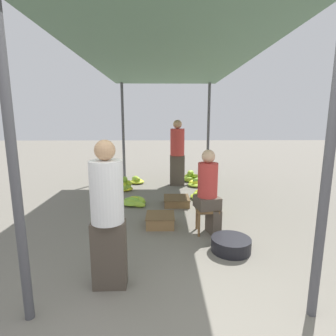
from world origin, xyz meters
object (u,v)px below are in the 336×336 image
at_px(banana_pile_right_2, 201,196).
at_px(crate_near, 177,201).
at_px(vendor_seated, 209,191).
at_px(banana_pile_right_0, 211,207).
at_px(banana_pile_right_3, 190,177).
at_px(banana_pile_right_1, 197,183).
at_px(banana_pile_left_1, 135,201).
at_px(stool, 207,213).
at_px(shopper_walking_mid, 177,152).
at_px(banana_pile_left_2, 137,180).
at_px(banana_pile_left_0, 124,186).
at_px(crate_mid, 160,220).
at_px(vendor_foreground, 108,214).
at_px(basin_black, 231,245).

bearing_deg(banana_pile_right_2, crate_near, -142.14).
bearing_deg(vendor_seated, banana_pile_right_0, 76.97).
bearing_deg(banana_pile_right_3, banana_pile_right_1, -79.02).
relative_size(banana_pile_right_0, banana_pile_right_2, 0.86).
distance_m(banana_pile_left_1, banana_pile_right_0, 1.58).
xyz_separation_m(stool, shopper_walking_mid, (-0.30, 3.00, 0.57)).
height_order(stool, crate_near, stool).
bearing_deg(crate_near, vendor_seated, -72.86).
bearing_deg(banana_pile_left_2, banana_pile_right_0, -54.12).
xyz_separation_m(banana_pile_left_0, crate_mid, (0.91, -2.18, -0.02)).
bearing_deg(vendor_foreground, stool, 46.80).
distance_m(vendor_foreground, stool, 1.86).
bearing_deg(banana_pile_right_1, vendor_seated, -94.00).
relative_size(basin_black, banana_pile_right_0, 1.08).
xyz_separation_m(stool, banana_pile_right_1, (0.22, 2.86, -0.25)).
height_order(banana_pile_right_2, crate_near, banana_pile_right_2).
distance_m(banana_pile_right_2, crate_near, 0.73).
bearing_deg(banana_pile_right_3, crate_mid, -104.31).
distance_m(vendor_seated, banana_pile_left_0, 3.01).
relative_size(vendor_seated, shopper_walking_mid, 0.75).
relative_size(banana_pile_left_0, banana_pile_left_2, 0.94).
distance_m(stool, banana_pile_right_0, 0.99).
relative_size(stool, banana_pile_left_2, 0.81).
height_order(banana_pile_left_1, banana_pile_right_0, banana_pile_right_0).
distance_m(banana_pile_left_2, banana_pile_right_0, 2.81).
distance_m(stool, banana_pile_left_0, 2.96).
height_order(vendor_seated, banana_pile_right_1, vendor_seated).
height_order(basin_black, banana_pile_left_1, basin_black).
relative_size(vendor_foreground, banana_pile_left_0, 3.33).
xyz_separation_m(vendor_seated, banana_pile_left_2, (-1.43, 3.21, -0.59)).
relative_size(basin_black, banana_pile_left_2, 1.06).
xyz_separation_m(vendor_seated, banana_pile_left_1, (-1.29, 1.40, -0.61)).
bearing_deg(banana_pile_left_0, vendor_foreground, -83.83).
bearing_deg(banana_pile_left_1, shopper_walking_mid, 58.81).
bearing_deg(vendor_seated, vendor_foreground, -133.73).
height_order(banana_pile_left_0, banana_pile_right_3, banana_pile_left_0).
bearing_deg(stool, crate_near, 106.48).
relative_size(banana_pile_left_2, banana_pile_right_2, 0.87).
relative_size(stool, vendor_seated, 0.31).
height_order(banana_pile_left_1, banana_pile_right_1, banana_pile_right_1).
xyz_separation_m(basin_black, banana_pile_left_2, (-1.65, 3.79, -0.01)).
xyz_separation_m(vendor_seated, banana_pile_right_1, (0.20, 2.87, -0.60)).
xyz_separation_m(vendor_foreground, banana_pile_right_2, (1.41, 3.11, -0.75)).
xyz_separation_m(basin_black, banana_pile_right_3, (-0.14, 4.07, 0.01)).
distance_m(banana_pile_left_0, shopper_walking_mid, 1.64).
relative_size(stool, banana_pile_right_1, 0.77).
distance_m(vendor_foreground, shopper_walking_mid, 4.41).
bearing_deg(banana_pile_left_2, vendor_seated, -66.02).
relative_size(stool, shopper_walking_mid, 0.23).
bearing_deg(stool, banana_pile_right_0, 75.84).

